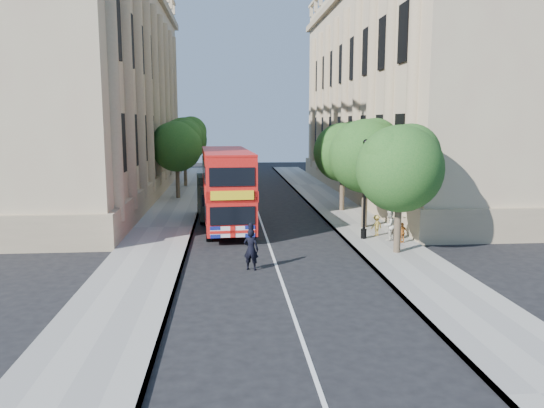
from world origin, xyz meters
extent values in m
plane|color=black|center=(0.00, 0.00, 0.00)|extent=(120.00, 120.00, 0.00)
cube|color=gray|center=(5.75, 10.00, 0.06)|extent=(3.50, 80.00, 0.12)
cube|color=gray|center=(-5.75, 10.00, 0.06)|extent=(3.50, 80.00, 0.12)
cube|color=tan|center=(13.80, 24.00, 9.00)|extent=(12.00, 38.00, 18.00)
cube|color=tan|center=(-13.80, 24.00, 9.00)|extent=(12.00, 38.00, 18.00)
cylinder|color=#473828|center=(5.80, 3.00, 1.43)|extent=(0.32, 0.32, 2.86)
sphere|color=#1A4F1B|center=(5.80, 3.00, 4.03)|extent=(4.00, 4.00, 4.00)
sphere|color=#1A4F1B|center=(6.40, 3.40, 4.68)|extent=(2.80, 2.80, 2.80)
sphere|color=#1A4F1B|center=(5.30, 2.70, 4.55)|extent=(2.60, 2.60, 2.60)
cylinder|color=#473828|center=(5.80, 9.00, 1.50)|extent=(0.32, 0.32, 2.99)
sphere|color=#1A4F1B|center=(5.80, 9.00, 4.22)|extent=(4.20, 4.20, 4.20)
sphere|color=#1A4F1B|center=(6.40, 9.40, 4.90)|extent=(2.94, 2.94, 2.94)
sphere|color=#1A4F1B|center=(5.30, 8.70, 4.76)|extent=(2.73, 2.73, 2.73)
cylinder|color=#473828|center=(5.80, 15.00, 1.45)|extent=(0.32, 0.32, 2.90)
sphere|color=#1A4F1B|center=(5.80, 15.00, 4.09)|extent=(4.00, 4.00, 4.00)
sphere|color=#1A4F1B|center=(6.40, 15.40, 4.75)|extent=(2.80, 2.80, 2.80)
sphere|color=#1A4F1B|center=(5.30, 14.70, 4.62)|extent=(2.60, 2.60, 2.60)
cylinder|color=#473828|center=(-6.00, 22.00, 1.50)|extent=(0.32, 0.32, 2.99)
sphere|color=#1A4F1B|center=(-6.00, 22.00, 4.22)|extent=(4.00, 4.00, 4.00)
sphere|color=#1A4F1B|center=(-5.40, 22.40, 4.90)|extent=(2.80, 2.80, 2.80)
sphere|color=#1A4F1B|center=(-6.50, 21.70, 4.76)|extent=(2.60, 2.60, 2.60)
cylinder|color=#473828|center=(-6.00, 30.00, 1.58)|extent=(0.32, 0.32, 3.17)
sphere|color=#1A4F1B|center=(-6.00, 30.00, 4.46)|extent=(4.20, 4.20, 4.20)
sphere|color=#1A4F1B|center=(-5.40, 30.40, 5.18)|extent=(2.94, 2.94, 2.94)
sphere|color=#1A4F1B|center=(-6.50, 29.70, 5.04)|extent=(2.73, 2.73, 2.73)
cylinder|color=black|center=(5.00, 6.00, 0.37)|extent=(0.30, 0.30, 0.50)
cylinder|color=black|center=(5.00, 6.00, 2.62)|extent=(0.14, 0.14, 5.00)
sphere|color=black|center=(5.00, 6.00, 5.12)|extent=(0.32, 0.32, 0.32)
cube|color=red|center=(-2.11, 10.02, 2.46)|extent=(3.10, 9.76, 4.00)
cube|color=black|center=(-2.11, 10.02, 1.57)|extent=(3.12, 9.15, 0.91)
cube|color=black|center=(-2.11, 10.02, 3.49)|extent=(3.12, 9.15, 0.91)
cube|color=yellow|center=(-1.83, 5.21, 2.58)|extent=(2.13, 0.21, 0.46)
cylinder|color=black|center=(-3.05, 6.56, 0.51)|extent=(0.34, 1.03, 1.01)
cylinder|color=black|center=(-0.77, 6.70, 0.51)|extent=(0.34, 1.03, 1.01)
cylinder|color=black|center=(-3.45, 13.13, 0.51)|extent=(0.34, 1.03, 1.01)
cylinder|color=black|center=(-1.16, 13.27, 0.51)|extent=(0.34, 1.03, 1.01)
cube|color=black|center=(-2.75, 11.34, 1.33)|extent=(2.12, 1.95, 2.06)
cube|color=black|center=(-2.67, 10.51, 1.57)|extent=(1.77, 0.27, 0.69)
cube|color=black|center=(-2.96, 13.49, 1.52)|extent=(2.25, 3.31, 2.45)
cube|color=black|center=(-2.90, 12.91, 0.34)|extent=(2.21, 4.86, 0.25)
cylinder|color=black|center=(-3.62, 11.16, 0.39)|extent=(0.29, 0.80, 0.79)
cylinder|color=black|center=(-1.86, 11.33, 0.39)|extent=(0.29, 0.80, 0.79)
cylinder|color=black|center=(-3.93, 14.39, 0.39)|extent=(0.29, 0.80, 0.79)
cylinder|color=black|center=(-2.17, 14.56, 0.39)|extent=(0.29, 0.80, 0.79)
imported|color=black|center=(-1.11, 1.00, 0.87)|extent=(0.74, 0.60, 1.75)
imported|color=beige|center=(6.18, 5.47, 0.90)|extent=(0.96, 0.92, 1.57)
imported|color=orange|center=(6.68, 4.87, 0.63)|extent=(0.65, 0.41, 1.03)
imported|color=gold|center=(5.84, 6.60, 0.68)|extent=(0.84, 0.70, 1.13)
camera|label=1|loc=(-2.07, -20.55, 6.16)|focal=35.00mm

